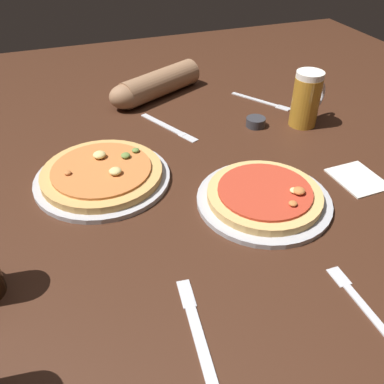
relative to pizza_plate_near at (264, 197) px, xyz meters
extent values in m
cube|color=#3D2114|center=(-0.15, 0.07, -0.03)|extent=(2.40, 2.40, 0.03)
cylinder|color=#B2B2B7|center=(0.00, 0.00, -0.01)|extent=(0.30, 0.30, 0.01)
cylinder|color=tan|center=(0.00, 0.00, 0.01)|extent=(0.25, 0.25, 0.02)
cylinder|color=#B73823|center=(0.00, 0.00, 0.02)|extent=(0.21, 0.21, 0.01)
ellipsoid|color=#C67038|center=(0.03, -0.07, 0.02)|extent=(0.02, 0.02, 0.01)
ellipsoid|color=#DBC67A|center=(0.05, -0.03, 0.02)|extent=(0.02, 0.02, 0.01)
ellipsoid|color=#C67038|center=(0.06, -0.04, 0.03)|extent=(0.03, 0.03, 0.01)
cylinder|color=#B2B2B7|center=(-0.32, 0.21, -0.01)|extent=(0.32, 0.32, 0.01)
cylinder|color=tan|center=(-0.32, 0.21, 0.01)|extent=(0.29, 0.29, 0.02)
cylinder|color=#C67038|center=(-0.32, 0.21, 0.02)|extent=(0.24, 0.24, 0.01)
ellipsoid|color=olive|center=(-0.26, 0.23, 0.03)|extent=(0.02, 0.02, 0.01)
ellipsoid|color=#C67038|center=(-0.40, 0.21, 0.02)|extent=(0.02, 0.02, 0.01)
ellipsoid|color=olive|center=(-0.23, 0.25, 0.02)|extent=(0.02, 0.02, 0.01)
ellipsoid|color=#DBC67A|center=(-0.30, 0.17, 0.03)|extent=(0.03, 0.03, 0.01)
ellipsoid|color=#DBC67A|center=(-0.32, 0.25, 0.03)|extent=(0.03, 0.03, 0.02)
cylinder|color=#B27A23|center=(0.28, 0.29, 0.06)|extent=(0.08, 0.08, 0.14)
cylinder|color=white|center=(0.28, 0.29, 0.14)|extent=(0.08, 0.08, 0.02)
torus|color=silver|center=(0.33, 0.31, 0.06)|extent=(0.09, 0.05, 0.09)
cylinder|color=#333338|center=(0.15, 0.33, 0.00)|extent=(0.06, 0.06, 0.03)
cube|color=silver|center=(0.26, 0.00, -0.01)|extent=(0.11, 0.13, 0.01)
cube|color=silver|center=(0.03, -0.35, -0.01)|extent=(0.02, 0.20, 0.01)
cube|color=silver|center=(0.03, -0.24, -0.01)|extent=(0.03, 0.04, 0.00)
cube|color=silver|center=(-0.11, 0.43, -0.01)|extent=(0.09, 0.17, 0.01)
cube|color=silver|center=(-0.06, 0.33, -0.01)|extent=(0.05, 0.06, 0.00)
cube|color=silver|center=(0.23, 0.49, -0.01)|extent=(0.11, 0.15, 0.01)
cube|color=silver|center=(0.28, 0.41, -0.01)|extent=(0.05, 0.05, 0.00)
cube|color=silver|center=(-0.26, -0.28, -0.01)|extent=(0.04, 0.16, 0.01)
cube|color=silver|center=(-0.25, -0.18, -0.01)|extent=(0.03, 0.06, 0.00)
cylinder|color=#936B4C|center=(-0.05, 0.64, 0.03)|extent=(0.30, 0.21, 0.08)
ellipsoid|color=#936B4C|center=(-0.19, 0.57, 0.03)|extent=(0.10, 0.08, 0.08)
camera|label=1|loc=(-0.40, -0.62, 0.56)|focal=38.43mm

